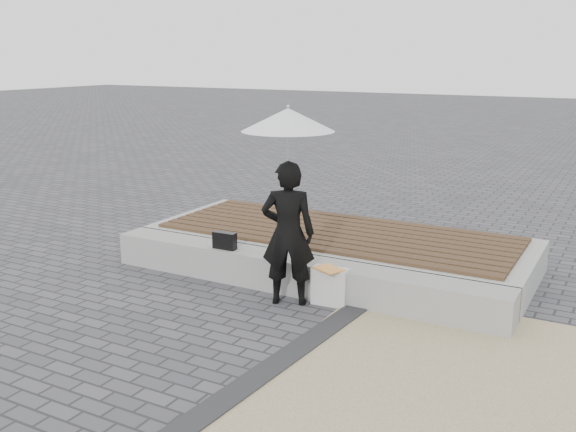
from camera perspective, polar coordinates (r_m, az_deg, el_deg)
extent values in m
plane|color=#4B4B50|center=(6.47, -6.23, -10.80)|extent=(80.00, 80.00, 0.00)
cube|color=#29292B|center=(5.72, -2.83, -14.06)|extent=(0.61, 5.20, 0.04)
cube|color=gray|center=(7.66, 0.62, -5.09)|extent=(5.00, 0.45, 0.40)
cube|color=#9F9F9A|center=(8.69, 4.37, -2.81)|extent=(5.00, 2.00, 0.40)
imported|color=black|center=(7.10, 0.00, -1.54)|extent=(0.69, 0.59, 1.61)
cylinder|color=silver|center=(6.96, 0.00, 3.39)|extent=(0.02, 0.02, 0.99)
cone|color=white|center=(6.88, 0.00, 8.42)|extent=(0.99, 0.99, 0.24)
sphere|color=silver|center=(6.86, 0.00, 9.56)|extent=(0.03, 0.03, 0.03)
cube|color=black|center=(7.95, -5.56, -2.15)|extent=(0.30, 0.11, 0.21)
cube|color=silver|center=(7.25, 3.72, -6.15)|extent=(0.41, 0.19, 0.42)
cube|color=#DE402F|center=(7.14, 3.58, -4.63)|extent=(0.37, 0.33, 0.01)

